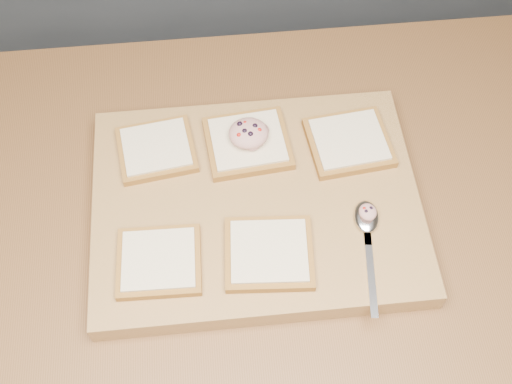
% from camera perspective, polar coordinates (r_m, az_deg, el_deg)
% --- Properties ---
extents(ground, '(4.00, 4.00, 0.00)m').
position_cam_1_polar(ground, '(1.85, 4.67, -15.82)').
color(ground, '#515459').
rests_on(ground, ground).
extents(island_counter, '(2.00, 0.80, 0.90)m').
position_cam_1_polar(island_counter, '(1.42, 5.97, -10.81)').
color(island_counter, slate).
rests_on(island_counter, ground).
extents(cutting_board, '(0.49, 0.38, 0.04)m').
position_cam_1_polar(cutting_board, '(0.99, -0.00, -1.11)').
color(cutting_board, '#A47846').
rests_on(cutting_board, island_counter).
extents(bread_far_left, '(0.13, 0.12, 0.02)m').
position_cam_1_polar(bread_far_left, '(1.02, -8.84, 3.78)').
color(bread_far_left, brown).
rests_on(bread_far_left, cutting_board).
extents(bread_far_center, '(0.14, 0.13, 0.02)m').
position_cam_1_polar(bread_far_center, '(1.02, -0.74, 4.41)').
color(bread_far_center, brown).
rests_on(bread_far_center, cutting_board).
extents(bread_far_right, '(0.14, 0.13, 0.02)m').
position_cam_1_polar(bread_far_right, '(1.03, 8.26, 4.42)').
color(bread_far_right, brown).
rests_on(bread_far_right, cutting_board).
extents(bread_near_left, '(0.12, 0.11, 0.02)m').
position_cam_1_polar(bread_near_left, '(0.92, -8.62, -6.10)').
color(bread_near_left, brown).
rests_on(bread_near_left, cutting_board).
extents(bread_near_center, '(0.13, 0.12, 0.02)m').
position_cam_1_polar(bread_near_center, '(0.92, 1.16, -5.45)').
color(bread_near_center, brown).
rests_on(bread_near_center, cutting_board).
extents(tuna_salad_dollop, '(0.06, 0.06, 0.03)m').
position_cam_1_polar(tuna_salad_dollop, '(1.00, -0.67, 5.26)').
color(tuna_salad_dollop, tan).
rests_on(tuna_salad_dollop, bread_far_center).
extents(spoon, '(0.04, 0.18, 0.01)m').
position_cam_1_polar(spoon, '(0.96, 9.84, -2.88)').
color(spoon, silver).
rests_on(spoon, cutting_board).
extents(spoon_salad, '(0.03, 0.03, 0.02)m').
position_cam_1_polar(spoon_salad, '(0.95, 9.90, -1.75)').
color(spoon_salad, tan).
rests_on(spoon_salad, spoon).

